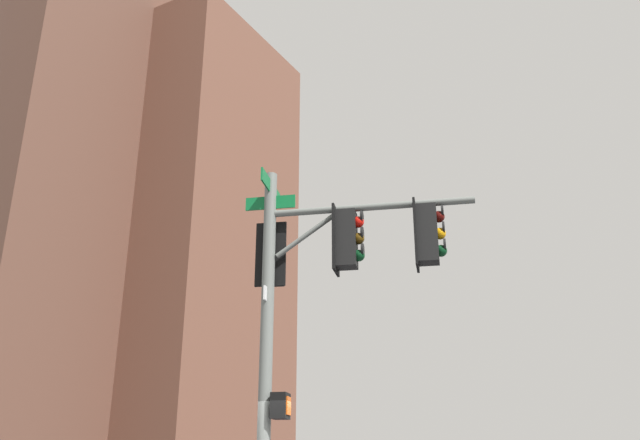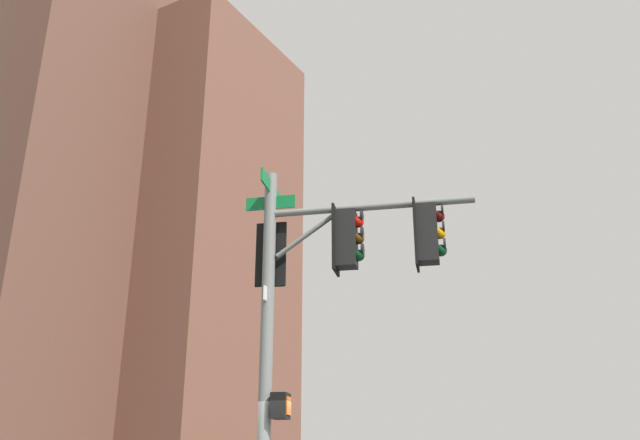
{
  "view_description": "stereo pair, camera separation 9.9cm",
  "coord_description": "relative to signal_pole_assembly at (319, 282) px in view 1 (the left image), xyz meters",
  "views": [
    {
      "loc": [
        -6.32,
        9.02,
        1.49
      ],
      "look_at": [
        -1.11,
        -0.39,
        5.54
      ],
      "focal_mm": 37.23,
      "sensor_mm": 36.0,
      "label": 1
    },
    {
      "loc": [
        -6.41,
        8.97,
        1.49
      ],
      "look_at": [
        -1.11,
        -0.39,
        5.54
      ],
      "focal_mm": 37.23,
      "sensor_mm": 36.0,
      "label": 2
    }
  ],
  "objects": [
    {
      "name": "signal_pole_assembly",
      "position": [
        0.0,
        0.0,
        0.0
      ],
      "size": [
        3.82,
        1.74,
        6.48
      ],
      "rotation": [
        0.0,
        0.0,
        3.46
      ],
      "color": "slate",
      "rests_on": "ground_plane"
    },
    {
      "name": "building_brick_nearside",
      "position": [
        33.66,
        -31.23,
        14.52
      ],
      "size": [
        20.32,
        14.5,
        37.92
      ],
      "primitive_type": "cube",
      "color": "brown",
      "rests_on": "ground_plane"
    },
    {
      "name": "building_brick_midblock",
      "position": [
        38.96,
        -22.42,
        19.85
      ],
      "size": [
        19.35,
        16.58,
        48.57
      ],
      "primitive_type": "cube",
      "color": "brown",
      "rests_on": "ground_plane"
    }
  ]
}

